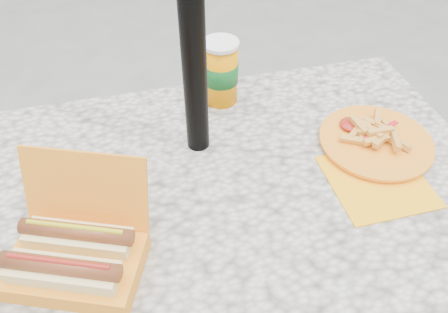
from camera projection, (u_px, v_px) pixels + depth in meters
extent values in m
cube|color=beige|center=(215.00, 203.00, 0.91)|extent=(1.20, 0.80, 0.05)
cylinder|color=black|center=(29.00, 241.00, 1.29)|extent=(0.07, 0.07, 0.70)
cylinder|color=black|center=(340.00, 180.00, 1.46)|extent=(0.07, 0.07, 0.70)
cube|color=orange|center=(76.00, 265.00, 0.75)|extent=(0.26, 0.22, 0.04)
cube|color=orange|center=(85.00, 190.00, 0.76)|extent=(0.23, 0.13, 0.14)
cube|color=#F8EB96|center=(65.00, 276.00, 0.71)|extent=(0.19, 0.12, 0.05)
cylinder|color=brown|center=(60.00, 266.00, 0.69)|extent=(0.19, 0.10, 0.03)
cylinder|color=maroon|center=(58.00, 262.00, 0.68)|extent=(0.16, 0.07, 0.01)
cube|color=#F8EB96|center=(80.00, 241.00, 0.76)|extent=(0.19, 0.12, 0.05)
cylinder|color=brown|center=(76.00, 232.00, 0.74)|extent=(0.19, 0.10, 0.03)
cylinder|color=#ACA618|center=(75.00, 227.00, 0.73)|extent=(0.16, 0.07, 0.01)
cube|color=#FFAA12|center=(377.00, 181.00, 0.92)|extent=(0.20, 0.20, 0.00)
cylinder|color=orange|center=(375.00, 142.00, 0.99)|extent=(0.24, 0.24, 0.01)
cylinder|color=orange|center=(376.00, 141.00, 0.99)|extent=(0.25, 0.25, 0.01)
cube|color=orange|center=(382.00, 139.00, 0.96)|extent=(0.06, 0.05, 0.01)
cube|color=orange|center=(354.00, 140.00, 0.97)|extent=(0.06, 0.04, 0.02)
cube|color=orange|center=(367.00, 127.00, 1.01)|extent=(0.03, 0.06, 0.02)
cube|color=orange|center=(357.00, 131.00, 0.99)|extent=(0.06, 0.05, 0.02)
cube|color=orange|center=(377.00, 123.00, 1.01)|extent=(0.05, 0.06, 0.01)
cube|color=orange|center=(371.00, 130.00, 0.98)|extent=(0.03, 0.06, 0.01)
cube|color=orange|center=(378.00, 133.00, 0.98)|extent=(0.06, 0.05, 0.02)
cube|color=orange|center=(388.00, 128.00, 1.00)|extent=(0.02, 0.06, 0.01)
cube|color=orange|center=(395.00, 140.00, 0.96)|extent=(0.03, 0.06, 0.02)
cube|color=orange|center=(376.00, 125.00, 1.00)|extent=(0.05, 0.06, 0.01)
cube|color=orange|center=(370.00, 139.00, 0.98)|extent=(0.04, 0.06, 0.01)
cube|color=orange|center=(363.00, 134.00, 0.99)|extent=(0.05, 0.06, 0.02)
cube|color=orange|center=(380.00, 131.00, 0.97)|extent=(0.06, 0.01, 0.01)
cube|color=orange|center=(359.00, 125.00, 0.99)|extent=(0.02, 0.06, 0.01)
cube|color=orange|center=(398.00, 142.00, 0.97)|extent=(0.04, 0.06, 0.02)
cube|color=orange|center=(376.00, 140.00, 0.96)|extent=(0.06, 0.02, 0.02)
cube|color=orange|center=(377.00, 118.00, 1.01)|extent=(0.04, 0.06, 0.01)
cube|color=orange|center=(365.00, 127.00, 0.99)|extent=(0.06, 0.05, 0.01)
ellipsoid|color=maroon|center=(351.00, 124.00, 1.01)|extent=(0.05, 0.05, 0.02)
cube|color=red|center=(381.00, 130.00, 0.98)|extent=(0.10, 0.05, 0.00)
cylinder|color=#FF9100|center=(221.00, 74.00, 1.07)|extent=(0.08, 0.08, 0.16)
cylinder|color=#0F551D|center=(221.00, 72.00, 1.07)|extent=(0.09, 0.09, 0.05)
cylinder|color=white|center=(221.00, 44.00, 1.01)|extent=(0.09, 0.09, 0.01)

